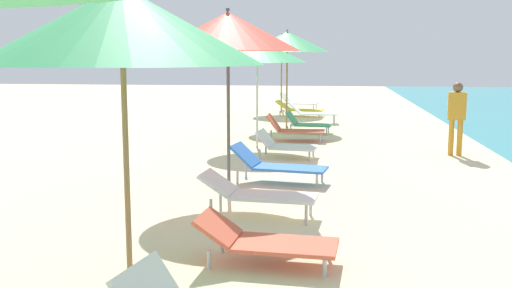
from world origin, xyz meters
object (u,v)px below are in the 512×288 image
at_px(umbrella_farthest, 282,42).
at_px(umbrella_sixth, 287,42).
at_px(lounger_third_shoreside, 265,240).
at_px(lounger_farthest_shoreside, 298,102).
at_px(lounger_sixth_shoreside, 312,112).
at_px(umbrella_third, 122,26).
at_px(umbrella_fifth, 257,51).
at_px(umbrella_fourth, 228,32).
at_px(lounger_fifth_inland, 285,145).
at_px(lounger_farthest_inland, 299,109).
at_px(lounger_sixth_inland, 307,123).
at_px(lounger_fourth_shoreside, 277,164).
at_px(person_walking_near, 457,112).
at_px(lounger_fifth_shoreside, 293,129).
at_px(lounger_fourth_inland, 257,193).

bearing_deg(umbrella_farthest, umbrella_sixth, -83.29).
bearing_deg(lounger_third_shoreside, lounger_farthest_shoreside, 96.53).
bearing_deg(umbrella_sixth, lounger_sixth_shoreside, 62.58).
xyz_separation_m(umbrella_third, umbrella_fifth, (0.07, 8.41, -0.15)).
xyz_separation_m(umbrella_fourth, umbrella_farthest, (-0.30, 12.88, 0.11)).
xyz_separation_m(lounger_fifth_inland, lounger_farthest_shoreside, (-0.33, 10.55, 0.05)).
relative_size(umbrella_farthest, lounger_farthest_inland, 1.71).
height_order(umbrella_farthest, lounger_farthest_inland, umbrella_farthest).
distance_m(umbrella_third, lounger_sixth_shoreside, 13.56).
height_order(umbrella_sixth, lounger_sixth_inland, umbrella_sixth).
height_order(lounger_fourth_shoreside, umbrella_fifth, umbrella_fifth).
xyz_separation_m(umbrella_third, person_walking_near, (4.31, 7.85, -1.41)).
relative_size(lounger_sixth_inland, person_walking_near, 0.83).
bearing_deg(umbrella_fifth, lounger_farthest_shoreside, 87.49).
relative_size(lounger_fourth_shoreside, lounger_farthest_inland, 0.97).
xyz_separation_m(lounger_fifth_shoreside, umbrella_farthest, (-0.90, 7.17, 2.22)).
xyz_separation_m(umbrella_fifth, lounger_farthest_inland, (0.57, 7.02, -1.91)).
distance_m(lounger_fifth_inland, lounger_farthest_shoreside, 10.56).
height_order(lounger_farthest_inland, person_walking_near, person_walking_near).
relative_size(lounger_fifth_shoreside, lounger_fifth_inland, 1.11).
relative_size(lounger_farthest_inland, person_walking_near, 1.10).
bearing_deg(lounger_fourth_shoreside, umbrella_sixth, 102.35).
relative_size(lounger_third_shoreside, lounger_sixth_shoreside, 0.94).
xyz_separation_m(lounger_fourth_inland, lounger_farthest_shoreside, (-0.32, 15.07, -0.01)).
bearing_deg(umbrella_farthest, lounger_sixth_inland, -78.32).
relative_size(umbrella_fourth, person_walking_near, 1.81).
distance_m(lounger_third_shoreside, lounger_fourth_inland, 1.74).
relative_size(umbrella_third, lounger_sixth_shoreside, 1.77).
height_order(lounger_fifth_shoreside, lounger_sixth_inland, lounger_fifth_shoreside).
bearing_deg(lounger_fourth_inland, lounger_sixth_inland, 93.12).
height_order(lounger_sixth_shoreside, umbrella_farthest, umbrella_farthest).
bearing_deg(umbrella_third, person_walking_near, 61.23).
xyz_separation_m(lounger_fourth_shoreside, lounger_sixth_shoreside, (0.28, 8.61, 0.04)).
bearing_deg(lounger_fourth_shoreside, umbrella_third, -90.88).
height_order(lounger_fifth_inland, umbrella_sixth, umbrella_sixth).
height_order(lounger_fifth_shoreside, umbrella_farthest, umbrella_farthest).
xyz_separation_m(lounger_third_shoreside, umbrella_fourth, (-0.87, 2.89, 2.17)).
xyz_separation_m(lounger_fifth_shoreside, umbrella_sixth, (-0.36, 2.57, 2.14)).
height_order(umbrella_third, lounger_fourth_inland, umbrella_third).
bearing_deg(lounger_farthest_inland, lounger_fourth_inland, -82.19).
relative_size(umbrella_fourth, lounger_sixth_shoreside, 1.81).
xyz_separation_m(lounger_third_shoreside, umbrella_farthest, (-1.17, 15.77, 2.27)).
distance_m(lounger_third_shoreside, umbrella_fourth, 3.72).
bearing_deg(lounger_farthest_inland, person_walking_near, -57.08).
bearing_deg(person_walking_near, umbrella_fifth, 91.09).
distance_m(umbrella_sixth, lounger_farthest_shoreside, 6.00).
distance_m(lounger_fifth_inland, lounger_sixth_shoreside, 6.25).
distance_m(umbrella_third, lounger_third_shoreside, 2.51).
bearing_deg(umbrella_fifth, lounger_sixth_inland, 68.51).
bearing_deg(lounger_sixth_inland, lounger_farthest_inland, 101.57).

